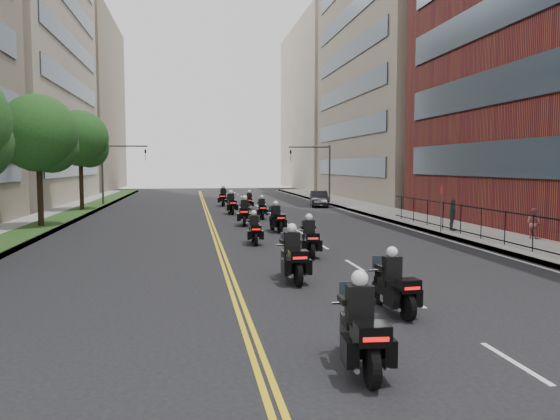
{
  "coord_description": "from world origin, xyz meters",
  "views": [
    {
      "loc": [
        -2.66,
        -8.99,
        3.64
      ],
      "look_at": [
        0.93,
        13.0,
        1.82
      ],
      "focal_mm": 35.0,
      "sensor_mm": 36.0,
      "label": 1
    }
  ],
  "objects_px": {
    "motorcycle_0": "(361,332)",
    "motorcycle_6": "(245,214)",
    "pedestrian_c": "(453,215)",
    "pedestrian_b": "(534,223)",
    "motorcycle_5": "(276,220)",
    "motorcycle_3": "(309,240)",
    "parked_sedan": "(319,199)",
    "motorcycle_8": "(231,205)",
    "motorcycle_9": "(249,202)",
    "motorcycle_10": "(223,198)",
    "motorcycle_7": "(262,209)",
    "motorcycle_1": "(394,287)",
    "motorcycle_2": "(293,259)",
    "motorcycle_4": "(254,231)"
  },
  "relations": [
    {
      "from": "motorcycle_0",
      "to": "motorcycle_6",
      "type": "relative_size",
      "value": 0.98
    },
    {
      "from": "pedestrian_c",
      "to": "pedestrian_b",
      "type": "bearing_deg",
      "value": -137.71
    },
    {
      "from": "motorcycle_5",
      "to": "pedestrian_c",
      "type": "relative_size",
      "value": 1.36
    },
    {
      "from": "motorcycle_0",
      "to": "motorcycle_3",
      "type": "relative_size",
      "value": 1.04
    },
    {
      "from": "parked_sedan",
      "to": "motorcycle_5",
      "type": "bearing_deg",
      "value": -101.11
    },
    {
      "from": "motorcycle_3",
      "to": "parked_sedan",
      "type": "distance_m",
      "value": 26.93
    },
    {
      "from": "motorcycle_0",
      "to": "motorcycle_8",
      "type": "distance_m",
      "value": 31.88
    },
    {
      "from": "motorcycle_9",
      "to": "motorcycle_10",
      "type": "relative_size",
      "value": 0.85
    },
    {
      "from": "motorcycle_7",
      "to": "motorcycle_3",
      "type": "bearing_deg",
      "value": -87.68
    },
    {
      "from": "motorcycle_6",
      "to": "motorcycle_1",
      "type": "bearing_deg",
      "value": -77.9
    },
    {
      "from": "motorcycle_2",
      "to": "motorcycle_3",
      "type": "distance_m",
      "value": 4.74
    },
    {
      "from": "motorcycle_1",
      "to": "parked_sedan",
      "type": "relative_size",
      "value": 0.53
    },
    {
      "from": "motorcycle_1",
      "to": "motorcycle_5",
      "type": "height_order",
      "value": "motorcycle_5"
    },
    {
      "from": "motorcycle_1",
      "to": "motorcycle_9",
      "type": "distance_m",
      "value": 32.65
    },
    {
      "from": "motorcycle_7",
      "to": "motorcycle_5",
      "type": "bearing_deg",
      "value": -88.42
    },
    {
      "from": "motorcycle_10",
      "to": "pedestrian_c",
      "type": "bearing_deg",
      "value": -56.58
    },
    {
      "from": "motorcycle_1",
      "to": "motorcycle_4",
      "type": "bearing_deg",
      "value": 93.66
    },
    {
      "from": "parked_sedan",
      "to": "motorcycle_9",
      "type": "bearing_deg",
      "value": -153.22
    },
    {
      "from": "motorcycle_6",
      "to": "pedestrian_b",
      "type": "distance_m",
      "value": 15.97
    },
    {
      "from": "motorcycle_5",
      "to": "motorcycle_9",
      "type": "relative_size",
      "value": 1.07
    },
    {
      "from": "motorcycle_6",
      "to": "motorcycle_5",
      "type": "bearing_deg",
      "value": -60.32
    },
    {
      "from": "motorcycle_0",
      "to": "pedestrian_b",
      "type": "xyz_separation_m",
      "value": [
        13.23,
        14.56,
        0.18
      ]
    },
    {
      "from": "motorcycle_2",
      "to": "motorcycle_3",
      "type": "relative_size",
      "value": 1.06
    },
    {
      "from": "motorcycle_6",
      "to": "pedestrian_c",
      "type": "height_order",
      "value": "pedestrian_c"
    },
    {
      "from": "motorcycle_6",
      "to": "motorcycle_10",
      "type": "xyz_separation_m",
      "value": [
        -0.34,
        16.42,
        0.02
      ]
    },
    {
      "from": "motorcycle_5",
      "to": "motorcycle_9",
      "type": "height_order",
      "value": "motorcycle_5"
    },
    {
      "from": "motorcycle_2",
      "to": "pedestrian_c",
      "type": "relative_size",
      "value": 1.46
    },
    {
      "from": "motorcycle_5",
      "to": "pedestrian_c",
      "type": "distance_m",
      "value": 9.5
    },
    {
      "from": "motorcycle_2",
      "to": "motorcycle_6",
      "type": "bearing_deg",
      "value": 88.12
    },
    {
      "from": "motorcycle_4",
      "to": "motorcycle_8",
      "type": "height_order",
      "value": "motorcycle_8"
    },
    {
      "from": "motorcycle_6",
      "to": "motorcycle_9",
      "type": "bearing_deg",
      "value": 89.94
    },
    {
      "from": "motorcycle_0",
      "to": "parked_sedan",
      "type": "relative_size",
      "value": 0.58
    },
    {
      "from": "motorcycle_6",
      "to": "motorcycle_8",
      "type": "bearing_deg",
      "value": 99.05
    },
    {
      "from": "parked_sedan",
      "to": "motorcycle_4",
      "type": "bearing_deg",
      "value": -101.3
    },
    {
      "from": "motorcycle_4",
      "to": "motorcycle_8",
      "type": "relative_size",
      "value": 0.87
    },
    {
      "from": "motorcycle_8",
      "to": "motorcycle_9",
      "type": "xyz_separation_m",
      "value": [
        1.83,
        4.31,
        -0.08
      ]
    },
    {
      "from": "motorcycle_8",
      "to": "motorcycle_9",
      "type": "height_order",
      "value": "motorcycle_8"
    },
    {
      "from": "motorcycle_6",
      "to": "motorcycle_8",
      "type": "relative_size",
      "value": 1.01
    },
    {
      "from": "motorcycle_0",
      "to": "motorcycle_2",
      "type": "distance_m",
      "value": 7.62
    },
    {
      "from": "motorcycle_1",
      "to": "motorcycle_10",
      "type": "xyz_separation_m",
      "value": [
        -2.04,
        36.78,
        0.09
      ]
    },
    {
      "from": "motorcycle_2",
      "to": "motorcycle_3",
      "type": "height_order",
      "value": "motorcycle_2"
    },
    {
      "from": "motorcycle_0",
      "to": "motorcycle_4",
      "type": "height_order",
      "value": "motorcycle_0"
    },
    {
      "from": "motorcycle_5",
      "to": "pedestrian_c",
      "type": "height_order",
      "value": "pedestrian_c"
    },
    {
      "from": "motorcycle_4",
      "to": "pedestrian_b",
      "type": "distance_m",
      "value": 13.36
    },
    {
      "from": "motorcycle_4",
      "to": "motorcycle_5",
      "type": "xyz_separation_m",
      "value": [
        1.75,
        4.48,
        0.05
      ]
    },
    {
      "from": "motorcycle_5",
      "to": "parked_sedan",
      "type": "relative_size",
      "value": 0.55
    },
    {
      "from": "motorcycle_2",
      "to": "motorcycle_6",
      "type": "relative_size",
      "value": 1.0
    },
    {
      "from": "motorcycle_2",
      "to": "motorcycle_5",
      "type": "bearing_deg",
      "value": 81.75
    },
    {
      "from": "motorcycle_1",
      "to": "motorcycle_10",
      "type": "bearing_deg",
      "value": 87.56
    },
    {
      "from": "motorcycle_2",
      "to": "motorcycle_0",
      "type": "bearing_deg",
      "value": -93.16
    }
  ]
}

